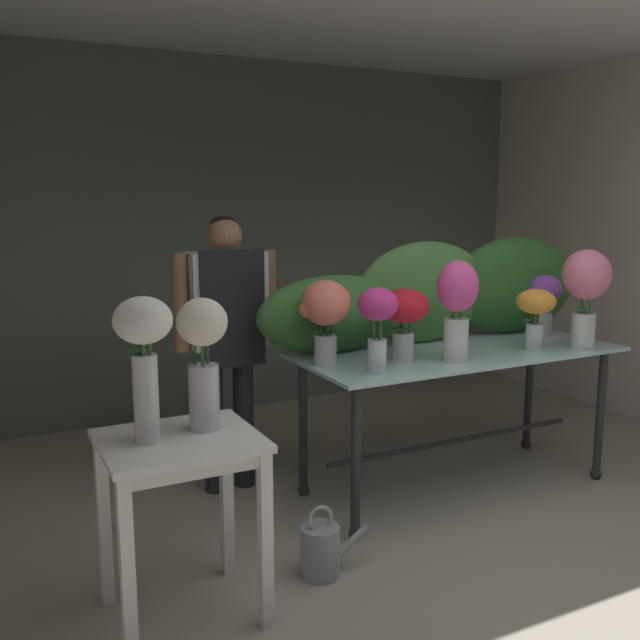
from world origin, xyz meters
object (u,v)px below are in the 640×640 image
object	(u,v)px
vase_coral_ranunculus	(326,311)
vase_magenta_peonies	(378,317)
vase_sunset_lilies	(535,309)
vase_violet_carnations	(545,297)
vase_crimson_anemones	(403,313)
vase_fuchsia_tulips	(457,303)
florist	(227,323)
display_table_glass	(457,373)
watering_can	(321,550)
vase_white_roses_tall	(144,348)
vase_cream_lisianthus_tall	(203,354)
side_table_white	(180,466)
vase_rosy_snapdragons	(586,286)

from	to	relation	value
vase_coral_ranunculus	vase_magenta_peonies	distance (m)	0.32
vase_sunset_lilies	vase_violet_carnations	xyz separation A→B (m)	(0.37, 0.31, 0.01)
vase_coral_ranunculus	vase_crimson_anemones	distance (m)	0.43
vase_crimson_anemones	vase_fuchsia_tulips	world-z (taller)	vase_fuchsia_tulips
vase_coral_ranunculus	florist	bearing A→B (deg)	122.55
display_table_glass	watering_can	size ratio (longest dim) A/B	5.43
vase_white_roses_tall	watering_can	distance (m)	1.28
vase_crimson_anemones	vase_fuchsia_tulips	size ratio (longest dim) A/B	0.72
vase_sunset_lilies	vase_coral_ranunculus	size ratio (longest dim) A/B	0.79
vase_coral_ranunculus	vase_cream_lisianthus_tall	world-z (taller)	vase_cream_lisianthus_tall
vase_sunset_lilies	vase_coral_ranunculus	distance (m)	1.26
vase_crimson_anemones	vase_cream_lisianthus_tall	size ratio (longest dim) A/B	0.72
watering_can	vase_magenta_peonies	bearing A→B (deg)	32.25
side_table_white	vase_coral_ranunculus	world-z (taller)	vase_coral_ranunculus
display_table_glass	vase_rosy_snapdragons	xyz separation A→B (m)	(0.67, -0.29, 0.51)
side_table_white	watering_can	bearing A→B (deg)	0.89
vase_coral_ranunculus	watering_can	distance (m)	1.20
florist	vase_fuchsia_tulips	xyz separation A→B (m)	(1.01, -0.81, 0.16)
vase_white_roses_tall	vase_coral_ranunculus	bearing A→B (deg)	28.21
florist	vase_magenta_peonies	world-z (taller)	florist
vase_white_roses_tall	vase_sunset_lilies	bearing A→B (deg)	8.50
florist	vase_coral_ranunculus	xyz separation A→B (m)	(0.35, -0.55, 0.13)
vase_sunset_lilies	vase_violet_carnations	size ratio (longest dim) A/B	0.92
vase_magenta_peonies	florist	bearing A→B (deg)	121.02
vase_sunset_lilies	vase_magenta_peonies	size ratio (longest dim) A/B	0.82
vase_fuchsia_tulips	watering_can	distance (m)	1.46
side_table_white	vase_fuchsia_tulips	size ratio (longest dim) A/B	1.41
florist	vase_fuchsia_tulips	distance (m)	1.30
vase_cream_lisianthus_tall	vase_white_roses_tall	bearing A→B (deg)	-168.30
display_table_glass	vase_rosy_snapdragons	size ratio (longest dim) A/B	3.29
vase_sunset_lilies	vase_crimson_anemones	xyz separation A→B (m)	(-0.82, 0.12, 0.02)
florist	vase_cream_lisianthus_tall	xyz separation A→B (m)	(-0.49, -1.09, 0.09)
vase_violet_carnations	vase_sunset_lilies	bearing A→B (deg)	-140.73
vase_crimson_anemones	vase_cream_lisianthus_tall	xyz separation A→B (m)	(-1.25, -0.42, -0.01)
florist	vase_fuchsia_tulips	bearing A→B (deg)	-38.79
vase_crimson_anemones	vase_cream_lisianthus_tall	bearing A→B (deg)	-161.47
vase_sunset_lilies	vase_violet_carnations	distance (m)	0.48
side_table_white	vase_sunset_lilies	size ratio (longest dim) A/B	2.16
watering_can	vase_sunset_lilies	bearing A→B (deg)	12.26
vase_coral_ranunculus	watering_can	bearing A→B (deg)	-119.21
display_table_glass	vase_magenta_peonies	bearing A→B (deg)	-161.10
vase_cream_lisianthus_tall	side_table_white	bearing A→B (deg)	-157.38
vase_violet_carnations	display_table_glass	bearing A→B (deg)	-171.93
florist	vase_magenta_peonies	distance (m)	0.98
florist	vase_crimson_anemones	bearing A→B (deg)	-41.02
vase_sunset_lilies	vase_white_roses_tall	world-z (taller)	vase_white_roses_tall
vase_sunset_lilies	vase_fuchsia_tulips	world-z (taller)	vase_fuchsia_tulips
display_table_glass	vase_coral_ranunculus	size ratio (longest dim) A/B	4.24
florist	vase_sunset_lilies	distance (m)	1.78
side_table_white	vase_fuchsia_tulips	distance (m)	1.73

